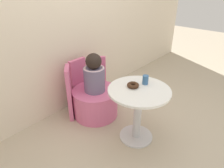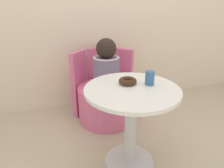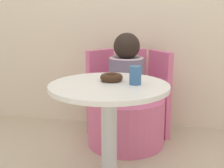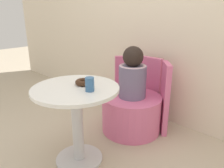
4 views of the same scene
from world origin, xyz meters
name	(u,v)px [view 1 (image 1 of 4)]	position (x,y,z in m)	size (l,w,h in m)	color
ground_plane	(140,134)	(0.00, 0.00, 0.00)	(12.00, 12.00, 0.00)	#B7A88E
back_wall	(69,17)	(0.00, 1.13, 1.20)	(6.00, 0.06, 2.40)	beige
round_table	(138,104)	(-0.07, 0.01, 0.45)	(0.64, 0.64, 0.63)	silver
tub_chair	(95,102)	(-0.06, 0.67, 0.18)	(0.58, 0.58, 0.36)	#DB6693
booth_backrest	(82,85)	(-0.06, 0.91, 0.35)	(0.68, 0.25, 0.70)	#DB6693
child_figure	(94,75)	(-0.06, 0.67, 0.58)	(0.26, 0.26, 0.49)	slate
donut	(133,85)	(-0.07, 0.09, 0.65)	(0.13, 0.13, 0.04)	#3D2314
cup	(145,80)	(0.07, 0.03, 0.68)	(0.06, 0.06, 0.10)	#386699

